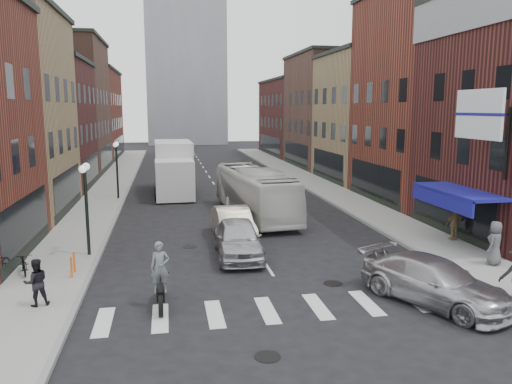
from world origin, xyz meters
TOP-DOWN VIEW (x-y plane):
  - ground at (0.00, 0.00)m, footprint 160.00×160.00m
  - sidewalk_left at (-8.50, 22.00)m, footprint 3.00×74.00m
  - sidewalk_right at (8.50, 22.00)m, footprint 3.00×74.00m
  - curb_left at (-7.00, 22.00)m, footprint 0.20×74.00m
  - curb_right at (7.00, 22.00)m, footprint 0.20×74.00m
  - crosswalk_stripes at (0.00, -3.00)m, footprint 12.00×2.20m
  - bldg_left_mid_b at (-14.99, 24.00)m, footprint 10.30×10.20m
  - bldg_left_far_a at (-14.99, 35.00)m, footprint 10.30×12.20m
  - bldg_left_far_b at (-14.99, 49.00)m, footprint 10.30×16.20m
  - bldg_right_mid_a at (15.00, 14.00)m, footprint 10.30×10.20m
  - bldg_right_mid_b at (14.99, 24.00)m, footprint 10.30×10.20m
  - bldg_right_far_a at (14.99, 35.00)m, footprint 10.30×12.20m
  - bldg_right_far_b at (14.99, 49.00)m, footprint 10.30×16.20m
  - awning_blue at (8.93, 2.50)m, footprint 1.80×5.00m
  - billboard_sign at (8.59, 0.50)m, footprint 1.52×3.00m
  - distant_tower at (0.00, 78.00)m, footprint 14.00×14.00m
  - streetlamp_near at (-7.40, 4.00)m, footprint 0.32×1.22m
  - streetlamp_far at (-7.40, 18.00)m, footprint 0.32×1.22m
  - bike_rack at (-7.60, 1.30)m, footprint 0.08×0.68m
  - box_truck at (-3.44, 20.13)m, footprint 2.90×9.02m
  - motorcycle_rider at (-4.27, -2.18)m, footprint 0.61×2.19m
  - transit_bus at (1.20, 11.14)m, footprint 3.63×10.67m
  - sedan_left_near at (-0.98, 3.00)m, footprint 2.15×4.93m
  - sedan_left_far at (-0.80, 6.00)m, footprint 1.81×4.80m
  - curb_car at (4.69, -3.40)m, footprint 4.23×5.61m
  - parked_bicycle at (-9.49, 1.84)m, footprint 1.01×1.66m
  - ped_left_solo at (-8.20, -1.65)m, footprint 0.86×0.67m
  - ped_right_b at (9.60, 3.39)m, footprint 0.95×0.51m
  - ped_right_c at (9.05, -0.41)m, footprint 1.05×0.96m

SIDE VIEW (x-z plane):
  - ground at x=0.00m, z-range 0.00..0.00m
  - curb_left at x=-7.00m, z-range -0.08..0.08m
  - curb_right at x=7.00m, z-range -0.08..0.08m
  - crosswalk_stripes at x=0.00m, z-range -0.01..0.01m
  - sidewalk_left at x=-8.50m, z-range 0.00..0.15m
  - sidewalk_right at x=8.50m, z-range 0.00..0.15m
  - bike_rack at x=-7.60m, z-range 0.15..0.95m
  - parked_bicycle at x=-9.49m, z-range 0.15..0.97m
  - curb_car at x=4.69m, z-range 0.00..1.51m
  - sedan_left_far at x=-0.80m, z-range 0.00..1.56m
  - sedan_left_near at x=-0.98m, z-range 0.00..1.65m
  - ped_left_solo at x=-8.20m, z-range 0.15..1.71m
  - ped_right_b at x=9.60m, z-range 0.15..1.74m
  - motorcycle_rider at x=-4.27m, z-range -0.07..2.16m
  - ped_right_c at x=9.05m, z-range 0.15..1.96m
  - transit_bus at x=1.20m, z-range 0.00..2.91m
  - box_truck at x=-3.44m, z-range -0.02..3.88m
  - awning_blue at x=8.93m, z-range 2.24..3.02m
  - streetlamp_near at x=-7.40m, z-range 0.86..4.97m
  - streetlamp_far at x=-7.40m, z-range 0.86..4.97m
  - bldg_right_far_b at x=14.99m, z-range 0.00..10.30m
  - bldg_left_mid_b at x=-14.99m, z-range 0.00..10.30m
  - bldg_left_far_b at x=-14.99m, z-range 0.00..11.30m
  - bldg_right_mid_b at x=14.99m, z-range 0.00..11.30m
  - billboard_sign at x=8.59m, z-range 4.28..7.98m
  - bldg_right_far_a at x=14.99m, z-range 0.00..12.30m
  - bldg_left_far_a at x=-14.99m, z-range 0.00..13.30m
  - bldg_right_mid_a at x=15.00m, z-range 0.00..14.30m
  - distant_tower at x=0.00m, z-range 0.00..50.00m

